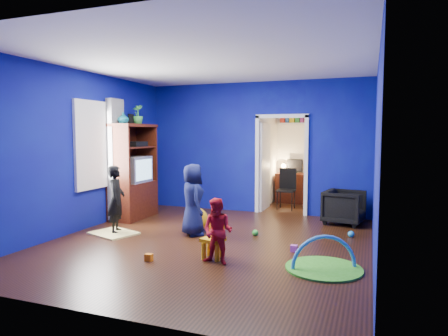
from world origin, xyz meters
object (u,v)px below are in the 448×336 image
(armchair, at_px, (344,207))
(child_black, at_px, (116,199))
(folding_chair, at_px, (286,190))
(toddler_red, at_px, (218,231))
(hopper_ball, at_px, (196,219))
(play_mat, at_px, (324,268))
(vase, at_px, (123,118))
(crt_tv, at_px, (134,169))
(study_desk, at_px, (294,188))
(tv_armoire, at_px, (133,171))
(kid_chair, at_px, (213,241))
(child_navy, at_px, (193,200))

(armchair, height_order, child_black, child_black)
(folding_chair, bearing_deg, child_black, -126.14)
(toddler_red, height_order, hopper_ball, toddler_red)
(hopper_ball, height_order, play_mat, hopper_ball)
(armchair, relative_size, vase, 3.28)
(play_mat, relative_size, folding_chair, 1.08)
(crt_tv, distance_m, play_mat, 4.61)
(vase, bearing_deg, toddler_red, -34.31)
(folding_chair, bearing_deg, study_desk, 90.00)
(armchair, bearing_deg, crt_tv, 112.68)
(tv_armoire, relative_size, study_desk, 2.23)
(vase, bearing_deg, study_desk, 49.63)
(kid_chair, height_order, play_mat, kid_chair)
(vase, distance_m, hopper_ball, 2.55)
(child_black, relative_size, study_desk, 1.37)
(armchair, distance_m, play_mat, 2.84)
(toddler_red, relative_size, play_mat, 0.91)
(toddler_red, height_order, vase, vase)
(child_navy, height_order, kid_chair, child_navy)
(child_black, height_order, child_navy, child_navy)
(kid_chair, bearing_deg, tv_armoire, 155.81)
(hopper_ball, relative_size, play_mat, 0.44)
(toddler_red, xyz_separation_m, play_mat, (1.37, 0.27, -0.44))
(hopper_ball, bearing_deg, tv_armoire, 160.24)
(armchair, height_order, study_desk, study_desk)
(armchair, distance_m, study_desk, 2.49)
(toddler_red, xyz_separation_m, folding_chair, (0.07, 4.22, 0.01))
(kid_chair, bearing_deg, child_navy, 139.73)
(child_navy, xyz_separation_m, crt_tv, (-1.73, 0.87, 0.40))
(toddler_red, height_order, study_desk, toddler_red)
(study_desk, bearing_deg, toddler_red, -90.82)
(child_black, distance_m, crt_tv, 1.34)
(tv_armoire, height_order, hopper_ball, tv_armoire)
(kid_chair, distance_m, folding_chair, 4.03)
(armchair, bearing_deg, child_navy, 136.69)
(child_navy, relative_size, vase, 5.56)
(tv_armoire, height_order, kid_chair, tv_armoire)
(armchair, relative_size, hopper_ball, 1.69)
(armchair, height_order, vase, vase)
(play_mat, bearing_deg, tv_armoire, 155.21)
(hopper_ball, bearing_deg, crt_tv, 159.81)
(child_navy, height_order, play_mat, child_navy)
(child_navy, bearing_deg, study_desk, -54.59)
(armchair, xyz_separation_m, folding_chair, (-1.37, 1.12, 0.13))
(child_black, relative_size, kid_chair, 2.40)
(tv_armoire, bearing_deg, folding_chair, 36.07)
(vase, xyz_separation_m, kid_chair, (2.59, -1.67, -1.82))
(child_navy, bearing_deg, hopper_ball, -28.21)
(play_mat, relative_size, study_desk, 1.12)
(crt_tv, height_order, study_desk, crt_tv)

